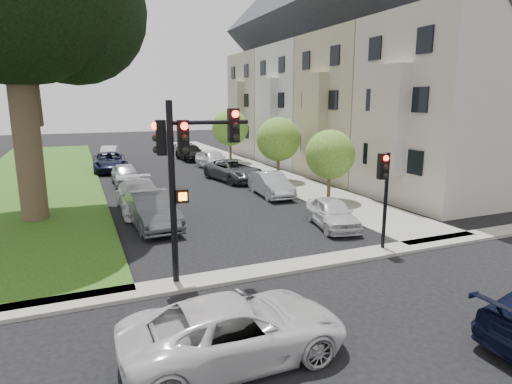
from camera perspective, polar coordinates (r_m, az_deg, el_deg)
name	(u,v)px	position (r m, az deg, el deg)	size (l,w,h in m)	color
ground	(323,292)	(12.90, 8.86, -13.08)	(140.00, 140.00, 0.00)	black
grass_strip	(38,178)	(34.42, -27.07, 1.73)	(8.00, 44.00, 0.12)	#254416
sidewalk_right	(243,165)	(36.69, -1.78, 3.62)	(3.50, 44.00, 0.12)	gray
sidewalk_cross	(291,266)	(14.47, 4.67, -9.85)	(60.00, 1.00, 0.12)	gray
house_a	(448,73)	(25.92, 24.25, 14.32)	(7.70, 7.55, 15.97)	silver
house_b	(363,79)	(31.56, 14.02, 14.42)	(7.70, 7.55, 15.97)	gray
house_c	(309,83)	(37.86, 7.05, 14.23)	(7.70, 7.55, 15.97)	#AFAFAF
house_d	(272,86)	(44.53, 2.12, 13.97)	(7.70, 7.55, 15.97)	tan
small_tree_a	(330,155)	(23.24, 9.84, 4.95)	(2.65, 2.65, 3.97)	#513C25
small_tree_b	(278,139)	(28.74, 3.00, 7.03)	(2.94, 2.94, 4.41)	#513C25
small_tree_c	(230,128)	(37.64, -3.46, 8.55)	(3.16, 3.16, 4.74)	#513C25
traffic_signal_main	(186,160)	(12.57, -9.35, 4.24)	(2.68, 0.69, 5.47)	black
traffic_signal_secondary	(384,184)	(15.98, 16.69, 1.09)	(0.48, 0.39, 3.66)	black
car_cross_near	(236,329)	(9.59, -2.66, -17.80)	(2.26, 4.91, 1.36)	silver
car_parked_0	(332,213)	(19.02, 10.14, -2.77)	(1.52, 3.77, 1.28)	silver
car_parked_1	(271,184)	(24.87, 2.01, 1.03)	(1.47, 4.21, 1.39)	#999BA0
car_parked_2	(234,170)	(29.67, -2.95, 2.91)	(2.44, 5.29, 1.47)	#3F4247
car_parked_3	(213,159)	(35.03, -5.75, 4.34)	(1.83, 4.56, 1.55)	silver
car_parked_4	(191,153)	(40.54, -8.72, 5.22)	(1.99, 4.90, 1.42)	black
car_parked_5	(152,210)	(19.25, -13.73, -2.33)	(1.64, 4.72, 1.55)	#3F4247
car_parked_6	(140,196)	(22.20, -15.16, -0.57)	(2.11, 5.20, 1.51)	silver
car_parked_7	(126,175)	(29.39, -17.00, 2.24)	(1.65, 4.11, 1.40)	#999BA0
car_parked_8	(110,162)	(35.60, -18.92, 3.84)	(2.50, 5.41, 1.50)	black
car_parked_9	(109,153)	(42.32, -18.97, 4.91)	(1.38, 3.96, 1.30)	silver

